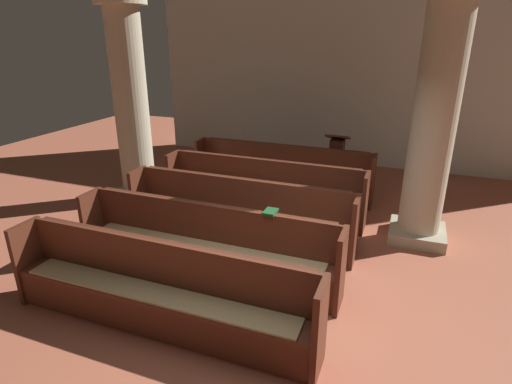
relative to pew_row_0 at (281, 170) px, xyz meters
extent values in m
plane|color=#AD5B42|center=(1.04, -3.43, -0.50)|extent=(19.20, 19.20, 0.00)
cube|color=beige|center=(1.04, 2.65, 1.75)|extent=(10.00, 0.16, 4.50)
cube|color=#562819|center=(0.00, -0.03, -0.08)|extent=(3.40, 0.38, 0.05)
cube|color=#562819|center=(0.00, 0.14, 0.20)|extent=(3.40, 0.04, 0.52)
cube|color=#492215|center=(0.00, 0.19, 0.45)|extent=(3.27, 0.06, 0.02)
cube|color=#4E2416|center=(-1.73, -0.03, -0.02)|extent=(0.06, 0.44, 0.97)
cube|color=#4E2416|center=(1.73, -0.03, -0.02)|extent=(0.06, 0.44, 0.97)
cube|color=#522618|center=(0.00, -0.20, -0.29)|extent=(3.40, 0.03, 0.38)
cube|color=tan|center=(0.00, -0.05, -0.04)|extent=(3.13, 0.32, 0.03)
cube|color=#562819|center=(0.00, -1.10, -0.08)|extent=(3.40, 0.38, 0.05)
cube|color=#562819|center=(0.00, -0.93, 0.20)|extent=(3.40, 0.04, 0.52)
cube|color=#492215|center=(0.00, -0.88, 0.45)|extent=(3.27, 0.06, 0.02)
cube|color=#4E2416|center=(-1.73, -1.10, -0.02)|extent=(0.06, 0.44, 0.97)
cube|color=#4E2416|center=(1.73, -1.10, -0.02)|extent=(0.06, 0.44, 0.97)
cube|color=#522618|center=(0.00, -1.27, -0.29)|extent=(3.40, 0.03, 0.38)
cube|color=tan|center=(0.00, -1.12, -0.04)|extent=(3.13, 0.32, 0.03)
cube|color=#562819|center=(0.00, -2.16, -0.08)|extent=(3.40, 0.38, 0.05)
cube|color=#562819|center=(0.00, -2.00, 0.20)|extent=(3.40, 0.04, 0.52)
cube|color=#492215|center=(0.00, -1.95, 0.45)|extent=(3.27, 0.06, 0.02)
cube|color=#4E2416|center=(-1.73, -2.16, -0.02)|extent=(0.06, 0.44, 0.97)
cube|color=#4E2416|center=(1.73, -2.16, -0.02)|extent=(0.06, 0.44, 0.97)
cube|color=#522618|center=(0.00, -2.34, -0.29)|extent=(3.40, 0.03, 0.38)
cube|color=tan|center=(0.00, -2.18, -0.04)|extent=(3.13, 0.32, 0.03)
cube|color=#562819|center=(0.00, -3.23, -0.08)|extent=(3.40, 0.38, 0.05)
cube|color=#562819|center=(0.00, -3.07, 0.20)|extent=(3.40, 0.05, 0.52)
cube|color=#492215|center=(0.00, -3.02, 0.45)|extent=(3.27, 0.06, 0.02)
cube|color=#4E2416|center=(-1.73, -3.23, -0.02)|extent=(0.06, 0.44, 0.97)
cube|color=#4E2416|center=(1.73, -3.23, -0.02)|extent=(0.06, 0.44, 0.97)
cube|color=#522618|center=(0.00, -3.41, -0.29)|extent=(3.40, 0.03, 0.38)
cube|color=tan|center=(0.00, -3.25, -0.04)|extent=(3.13, 0.32, 0.03)
cube|color=#562819|center=(0.00, -4.30, -0.08)|extent=(3.40, 0.38, 0.05)
cube|color=#562819|center=(0.00, -4.13, 0.20)|extent=(3.40, 0.04, 0.52)
cube|color=#492215|center=(0.00, -4.09, 0.45)|extent=(3.27, 0.06, 0.02)
cube|color=#4E2416|center=(-1.73, -4.30, -0.02)|extent=(0.06, 0.44, 0.97)
cube|color=#4E2416|center=(1.73, -4.30, -0.02)|extent=(0.06, 0.44, 0.97)
cube|color=#522618|center=(0.00, -4.48, -0.29)|extent=(3.40, 0.03, 0.38)
cube|color=tan|center=(0.00, -4.32, -0.04)|extent=(3.13, 0.32, 0.03)
cube|color=tan|center=(2.56, -1.07, -0.41)|extent=(0.82, 0.82, 0.18)
cylinder|color=#BCB293|center=(2.56, -1.07, 1.30)|extent=(0.61, 0.61, 3.25)
cube|color=tan|center=(-2.51, -1.12, -0.41)|extent=(0.82, 0.82, 0.18)
cylinder|color=#BCB293|center=(-2.51, -1.12, 1.30)|extent=(0.61, 0.61, 3.25)
cube|color=#411E13|center=(0.89, 1.00, -0.47)|extent=(0.45, 0.45, 0.06)
cube|color=#4C2316|center=(0.89, 1.00, -0.03)|extent=(0.28, 0.28, 0.95)
cube|color=#502518|center=(0.89, 1.00, 0.51)|extent=(0.48, 0.35, 0.15)
cube|color=#194723|center=(0.82, -3.02, 0.48)|extent=(0.14, 0.21, 0.03)
camera|label=1|loc=(2.28, -7.33, 2.48)|focal=29.00mm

